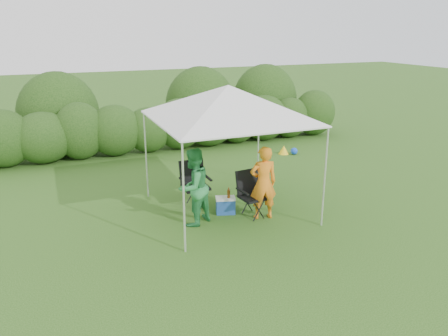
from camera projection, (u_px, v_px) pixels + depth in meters
name	position (u px, v px, depth m)	size (l,w,h in m)	color
ground	(237.00, 218.00, 9.54)	(70.00, 70.00, 0.00)	#38641F
hedge	(165.00, 126.00, 14.57)	(13.40, 1.53, 1.80)	#294C17
canopy	(228.00, 102.00, 9.22)	(3.10, 3.10, 2.83)	silver
chair_right	(251.00, 190.00, 9.55)	(0.68, 0.63, 1.01)	black
chair_left	(194.00, 181.00, 10.09)	(0.66, 0.59, 1.05)	black
man	(263.00, 183.00, 9.32)	(0.59, 0.39, 1.61)	orange
woman	(193.00, 187.00, 9.03)	(0.80, 0.62, 1.65)	#2E8E49
cooler	(225.00, 205.00, 9.76)	(0.51, 0.43, 0.36)	#224E9F
bottle	(229.00, 193.00, 9.65)	(0.07, 0.07, 0.25)	#592D0C
lawn_toy	(286.00, 150.00, 14.31)	(0.56, 0.47, 0.28)	yellow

